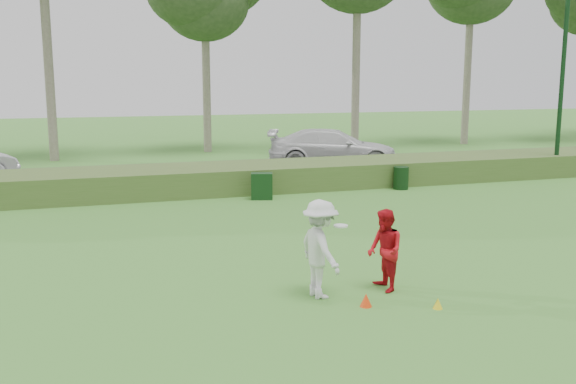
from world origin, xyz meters
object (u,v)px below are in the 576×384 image
object	(u,v)px
lamp_post	(565,39)
player_red	(385,250)
player_white	(320,249)
cone_yellow	(438,303)
cone_orange	(366,300)
utility_cabinet	(262,186)
trash_bin	(401,178)
car_right	(333,148)

from	to	relation	value
lamp_post	player_red	size ratio (longest dim) A/B	5.15
player_white	cone_yellow	bearing A→B (deg)	-132.76
player_red	cone_yellow	distance (m)	1.47
player_white	player_red	xyz separation A→B (m)	(1.31, -0.04, -0.13)
player_white	cone_orange	xyz separation A→B (m)	(0.59, -0.76, -0.80)
utility_cabinet	cone_orange	bearing A→B (deg)	-80.29
player_white	trash_bin	bearing A→B (deg)	-42.37
utility_cabinet	trash_bin	distance (m)	5.43
player_red	lamp_post	bearing A→B (deg)	131.34
player_white	car_right	bearing A→B (deg)	-30.32
cone_yellow	trash_bin	world-z (taller)	trash_bin
cone_yellow	utility_cabinet	world-z (taller)	utility_cabinet
car_right	player_red	bearing A→B (deg)	-178.36
lamp_post	car_right	xyz separation A→B (m)	(-7.85, 5.27, -4.68)
player_red	car_right	distance (m)	17.11
lamp_post	trash_bin	bearing A→B (deg)	-174.24
lamp_post	player_white	distance (m)	18.84
cone_orange	cone_yellow	size ratio (longest dim) A/B	1.24
lamp_post	trash_bin	world-z (taller)	lamp_post
trash_bin	cone_yellow	bearing A→B (deg)	-114.94
player_white	trash_bin	xyz separation A→B (m)	(7.06, 10.13, -0.51)
lamp_post	utility_cabinet	size ratio (longest dim) A/B	9.15
player_red	car_right	xyz separation A→B (m)	(5.49, 16.20, 0.12)
cone_orange	car_right	size ratio (longest dim) A/B	0.04
player_white	trash_bin	size ratio (longest dim) A/B	2.22
player_red	trash_bin	distance (m)	11.69
player_white	car_right	distance (m)	17.53
car_right	lamp_post	bearing A→B (deg)	-103.52
player_red	cone_orange	xyz separation A→B (m)	(-0.71, -0.72, -0.67)
player_white	utility_cabinet	world-z (taller)	player_white
cone_orange	trash_bin	bearing A→B (deg)	59.31
trash_bin	player_red	bearing A→B (deg)	-119.48
player_white	car_right	xyz separation A→B (m)	(6.80, 16.16, -0.01)
lamp_post	utility_cabinet	world-z (taller)	lamp_post
car_right	utility_cabinet	bearing A→B (deg)	161.32
player_red	car_right	world-z (taller)	car_right
trash_bin	player_white	bearing A→B (deg)	-124.85
player_white	car_right	size ratio (longest dim) A/B	0.31
utility_cabinet	car_right	xyz separation A→B (m)	(5.16, 6.37, 0.47)
player_red	trash_bin	bearing A→B (deg)	152.50
trash_bin	lamp_post	bearing A→B (deg)	5.76
player_red	utility_cabinet	size ratio (longest dim) A/B	1.78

